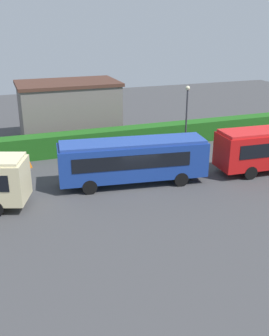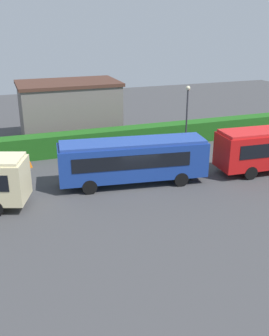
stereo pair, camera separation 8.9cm
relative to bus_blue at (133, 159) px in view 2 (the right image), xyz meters
The scene contains 8 objects.
ground_plane 1.92m from the bus_blue, 84.61° to the right, with size 78.76×78.76×0.00m, color #424244.
bus_blue is the anchor object (origin of this frame).
person_left 4.12m from the bus_blue, 105.80° to the left, with size 0.53×0.43×1.92m.
person_center 10.32m from the bus_blue, 11.09° to the left, with size 0.50×0.45×1.65m.
hedge_row 7.94m from the bus_blue, 89.59° to the left, with size 51.38×1.58×1.86m, color #1F5D19.
depot_building 13.11m from the bus_blue, 98.47° to the left, with size 9.41×5.84×5.41m.
traffic_cone 8.83m from the bus_blue, 138.98° to the left, with size 0.36×0.36×0.60m, color orange.
lamppost 7.65m from the bus_blue, 34.19° to the left, with size 0.36×0.36×5.91m.
Camera 2 is at (-8.54, -23.56, 10.98)m, focal length 41.98 mm.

